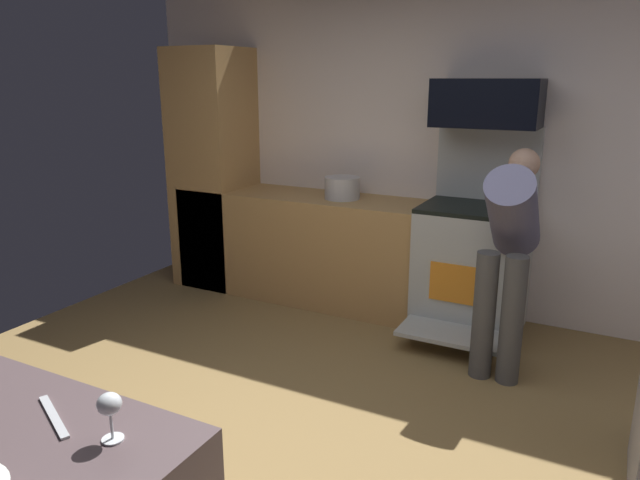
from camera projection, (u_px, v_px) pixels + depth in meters
The scene contains 10 objects.
ground_plane at pixel (284, 449), 3.04m from camera, with size 5.20×4.80×0.02m, color olive.
wall_back at pixel (431, 149), 4.69m from camera, with size 5.20×0.12×2.60m, color silver.
lower_cabinet_run at pixel (312, 247), 5.01m from camera, with size 2.40×0.60×0.90m, color tan.
cabinet_column at pixel (214, 169), 5.29m from camera, with size 0.60×0.60×2.10m, color tan.
oven_range at pixel (472, 264), 4.37m from camera, with size 0.76×0.99×1.51m.
microwave at pixel (487, 103), 4.14m from camera, with size 0.74×0.38×0.34m, color black.
person_cook at pixel (509, 244), 3.65m from camera, with size 0.31×0.69×1.41m.
wine_glass_near at pixel (109, 407), 1.56m from camera, with size 0.07×0.07×0.14m.
knife_chef at pixel (54, 416), 1.69m from camera, with size 0.27×0.02×0.01m, color #B7BABF.
stock_pot at pixel (342, 188), 4.74m from camera, with size 0.29×0.29×0.18m, color silver.
Camera 1 is at (1.39, -2.25, 1.85)m, focal length 32.91 mm.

